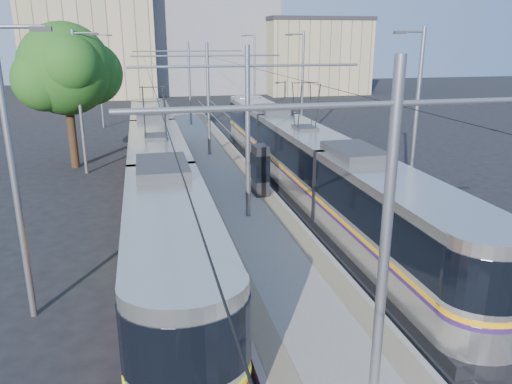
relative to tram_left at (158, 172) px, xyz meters
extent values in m
plane|color=black|center=(3.60, -10.84, -1.71)|extent=(160.00, 160.00, 0.00)
cube|color=gray|center=(3.60, 6.16, -1.56)|extent=(4.00, 50.00, 0.30)
cube|color=gray|center=(2.15, 6.16, -1.40)|extent=(0.70, 50.00, 0.01)
cube|color=gray|center=(5.05, 6.16, -1.40)|extent=(0.70, 50.00, 0.01)
cube|color=gray|center=(-0.72, 6.16, -1.69)|extent=(0.07, 70.00, 0.03)
cube|color=gray|center=(0.72, 6.16, -1.69)|extent=(0.07, 70.00, 0.03)
cube|color=gray|center=(6.48, 6.16, -1.69)|extent=(0.07, 70.00, 0.03)
cube|color=gray|center=(7.92, 6.16, -1.69)|extent=(0.07, 70.00, 0.03)
cube|color=black|center=(0.00, 0.00, -1.51)|extent=(2.30, 30.06, 0.40)
cube|color=beige|center=(0.00, 0.00, 0.14)|extent=(2.40, 28.46, 2.90)
cube|color=black|center=(0.00, 0.00, 0.64)|extent=(2.43, 28.46, 1.30)
cube|color=#FFF10D|center=(0.00, 0.00, -0.26)|extent=(2.43, 28.46, 0.12)
cube|color=red|center=(0.00, 0.00, -0.76)|extent=(2.42, 28.46, 1.10)
cube|color=#2D2D30|center=(0.00, 0.00, 1.74)|extent=(1.68, 3.00, 0.30)
cube|color=black|center=(7.20, 0.67, -1.51)|extent=(2.30, 29.49, 0.40)
cube|color=beige|center=(7.20, 0.67, 0.14)|extent=(2.40, 27.89, 2.90)
cube|color=black|center=(7.20, 0.67, 0.64)|extent=(2.43, 27.89, 1.30)
cube|color=orange|center=(7.20, 0.67, -0.26)|extent=(2.43, 27.89, 0.12)
cube|color=#30164E|center=(7.20, 0.67, -0.41)|extent=(2.43, 27.89, 0.10)
cube|color=#2D2D30|center=(7.20, 0.67, 1.74)|extent=(1.68, 3.00, 0.30)
cylinder|color=gray|center=(3.60, -14.84, 2.09)|extent=(0.20, 0.20, 7.00)
cylinder|color=gray|center=(3.60, -14.84, 4.79)|extent=(9.20, 0.10, 0.10)
cylinder|color=gray|center=(3.60, -2.84, 2.09)|extent=(0.20, 0.20, 7.00)
cylinder|color=gray|center=(3.60, -2.84, 4.79)|extent=(9.20, 0.10, 0.10)
cylinder|color=gray|center=(3.60, 9.16, 2.09)|extent=(0.20, 0.20, 7.00)
cylinder|color=gray|center=(3.60, 9.16, 4.79)|extent=(9.20, 0.10, 0.10)
cylinder|color=gray|center=(3.60, 21.16, 2.09)|extent=(0.20, 0.20, 7.00)
cylinder|color=gray|center=(3.60, 21.16, 4.79)|extent=(9.20, 0.10, 0.10)
cylinder|color=black|center=(0.00, 6.16, 3.84)|extent=(0.02, 70.00, 0.02)
cylinder|color=black|center=(7.20, 6.16, 3.84)|extent=(0.02, 70.00, 0.02)
cylinder|color=gray|center=(-3.90, -8.84, 2.29)|extent=(0.18, 0.18, 8.00)
cube|color=#2D2D30|center=(-2.80, -8.84, 6.04)|extent=(0.50, 0.22, 0.12)
cylinder|color=gray|center=(-3.90, 7.16, 2.29)|extent=(0.18, 0.18, 8.00)
cube|color=#2D2D30|center=(-2.80, 7.16, 6.04)|extent=(0.50, 0.22, 0.12)
cylinder|color=gray|center=(-3.90, 23.16, 2.29)|extent=(0.18, 0.18, 8.00)
cube|color=#2D2D30|center=(-2.80, 23.16, 6.04)|extent=(0.50, 0.22, 0.12)
cylinder|color=gray|center=(11.10, -2.84, 2.29)|extent=(0.18, 0.18, 8.00)
cube|color=#2D2D30|center=(10.00, -2.84, 6.04)|extent=(0.50, 0.22, 0.12)
cylinder|color=gray|center=(11.10, 13.16, 2.29)|extent=(0.18, 0.18, 8.00)
cube|color=#2D2D30|center=(10.00, 13.16, 6.04)|extent=(0.50, 0.22, 0.12)
cylinder|color=gray|center=(11.10, 29.16, 2.29)|extent=(0.18, 0.18, 8.00)
cube|color=#2D2D30|center=(10.00, 29.16, 6.04)|extent=(0.50, 0.22, 0.12)
cube|color=black|center=(4.79, -0.04, -0.20)|extent=(0.67, 1.08, 2.41)
cube|color=black|center=(4.79, -0.04, -0.04)|extent=(0.72, 1.12, 1.26)
cylinder|color=#382314|center=(-4.69, 8.75, 0.05)|extent=(0.48, 0.48, 3.52)
sphere|color=#164F16|center=(-4.69, 8.75, 4.13)|extent=(5.28, 5.28, 5.28)
sphere|color=#164F16|center=(-3.36, 9.63, 3.80)|extent=(3.74, 3.74, 3.74)
cube|color=tan|center=(-6.40, 49.16, 5.61)|extent=(16.00, 12.00, 14.63)
cube|color=slate|center=(9.60, 53.16, 5.95)|extent=(18.00, 14.00, 15.30)
cube|color=tan|center=(23.60, 47.16, 3.19)|extent=(14.00, 10.00, 9.80)
cube|color=#262328|center=(23.60, 47.16, 8.34)|extent=(14.28, 10.20, 0.50)
camera|label=1|loc=(-0.53, -22.44, 5.83)|focal=35.00mm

